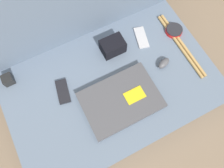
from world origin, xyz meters
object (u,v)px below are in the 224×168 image
at_px(phone_silver, 141,38).
at_px(laptop, 121,100).
at_px(computer_mouse, 164,63).
at_px(phone_black, 63,91).
at_px(speaker_puck, 174,30).
at_px(camera_pouch, 113,46).
at_px(charger_brick, 8,80).

bearing_deg(phone_silver, laptop, -120.42).
height_order(computer_mouse, phone_black, computer_mouse).
xyz_separation_m(computer_mouse, speaker_puck, (0.15, 0.14, -0.01)).
distance_m(computer_mouse, camera_pouch, 0.26).
distance_m(phone_silver, camera_pouch, 0.17).
bearing_deg(camera_pouch, charger_brick, 171.92).
bearing_deg(laptop, charger_brick, 142.19).
xyz_separation_m(computer_mouse, charger_brick, (-0.70, 0.26, 0.01)).
height_order(computer_mouse, phone_silver, computer_mouse).
distance_m(laptop, phone_silver, 0.36).
bearing_deg(phone_silver, charger_brick, -172.03).
distance_m(speaker_puck, phone_black, 0.65).
xyz_separation_m(speaker_puck, camera_pouch, (-0.33, 0.05, 0.02)).
relative_size(laptop, computer_mouse, 4.45).
bearing_deg(phone_black, charger_brick, 151.80).
relative_size(computer_mouse, camera_pouch, 0.68).
bearing_deg(computer_mouse, speaker_puck, 24.42).
relative_size(laptop, camera_pouch, 3.05).
xyz_separation_m(phone_black, charger_brick, (-0.21, 0.17, 0.02)).
relative_size(phone_black, charger_brick, 2.64).
relative_size(laptop, charger_brick, 7.27).
relative_size(computer_mouse, phone_silver, 0.58).
bearing_deg(laptop, camera_pouch, 70.97).
height_order(laptop, phone_silver, laptop).
xyz_separation_m(computer_mouse, phone_black, (-0.49, 0.10, -0.01)).
relative_size(computer_mouse, phone_black, 0.62).
relative_size(laptop, phone_black, 2.76).
relative_size(speaker_puck, charger_brick, 1.81).
bearing_deg(charger_brick, phone_black, -38.91).
distance_m(phone_silver, phone_black, 0.48).
xyz_separation_m(phone_silver, camera_pouch, (-0.16, 0.01, 0.03)).
height_order(phone_silver, camera_pouch, camera_pouch).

